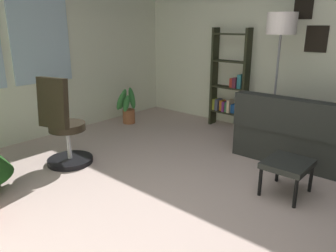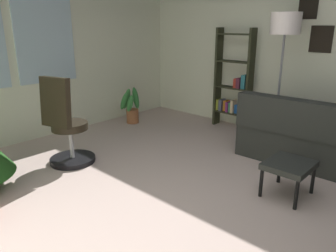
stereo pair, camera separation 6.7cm
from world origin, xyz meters
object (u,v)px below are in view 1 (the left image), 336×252
at_px(office_chair, 64,132).
at_px(floor_lamp, 281,32).
at_px(footstool, 288,166).
at_px(potted_plant, 127,107).
at_px(bookshelf, 230,85).

xyz_separation_m(office_chair, floor_lamp, (2.40, -1.57, 1.14)).
height_order(footstool, potted_plant, potted_plant).
bearing_deg(floor_lamp, footstool, -149.93).
relative_size(footstool, potted_plant, 0.75).
bearing_deg(bookshelf, potted_plant, 124.84).
bearing_deg(bookshelf, floor_lamp, -107.74).
bearing_deg(office_chair, footstool, -65.09).
bearing_deg(footstool, potted_plant, 78.85).
distance_m(bookshelf, potted_plant, 1.80).
bearing_deg(potted_plant, bookshelf, -55.16).
bearing_deg(potted_plant, floor_lamp, -73.11).
distance_m(floor_lamp, potted_plant, 2.76).
xyz_separation_m(bookshelf, potted_plant, (-1.00, 1.43, -0.43)).
bearing_deg(bookshelf, office_chair, 166.01).
bearing_deg(floor_lamp, office_chair, 146.81).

